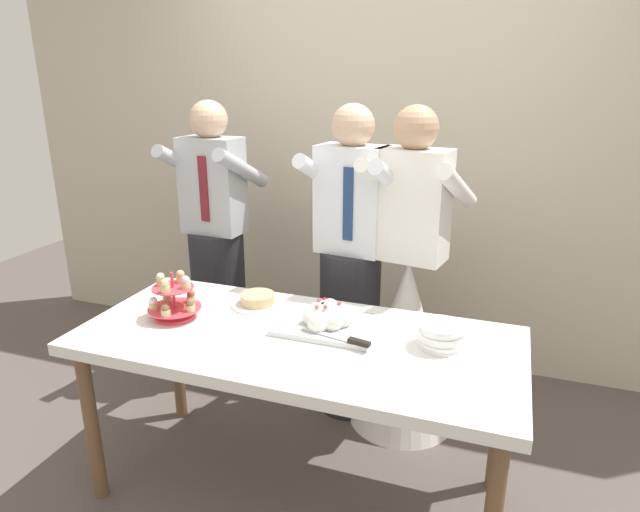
# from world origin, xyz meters

# --- Properties ---
(ground_plane) EXTENTS (8.00, 8.00, 0.00)m
(ground_plane) POSITION_xyz_m (0.00, 0.00, 0.00)
(ground_plane) COLOR #564C47
(rear_wall) EXTENTS (5.20, 0.10, 2.90)m
(rear_wall) POSITION_xyz_m (0.00, 1.47, 1.45)
(rear_wall) COLOR beige
(rear_wall) RESTS_ON ground_plane
(dessert_table) EXTENTS (1.80, 0.80, 0.78)m
(dessert_table) POSITION_xyz_m (0.00, 0.00, 0.70)
(dessert_table) COLOR white
(dessert_table) RESTS_ON ground_plane
(cupcake_stand) EXTENTS (0.23, 0.23, 0.21)m
(cupcake_stand) POSITION_xyz_m (-0.57, -0.01, 0.86)
(cupcake_stand) COLOR #D83F4C
(cupcake_stand) RESTS_ON dessert_table
(main_cake_tray) EXTENTS (0.43, 0.32, 0.12)m
(main_cake_tray) POSITION_xyz_m (0.10, 0.11, 0.82)
(main_cake_tray) COLOR silver
(main_cake_tray) RESTS_ON dessert_table
(plate_stack) EXTENTS (0.18, 0.18, 0.10)m
(plate_stack) POSITION_xyz_m (0.57, 0.10, 0.82)
(plate_stack) COLOR white
(plate_stack) RESTS_ON dessert_table
(round_cake) EXTENTS (0.24, 0.24, 0.06)m
(round_cake) POSITION_xyz_m (-0.28, 0.23, 0.80)
(round_cake) COLOR white
(round_cake) RESTS_ON dessert_table
(person_groom) EXTENTS (0.51, 0.54, 1.66)m
(person_groom) POSITION_xyz_m (0.02, 0.72, 0.75)
(person_groom) COLOR #232328
(person_groom) RESTS_ON ground_plane
(person_bride) EXTENTS (0.57, 0.56, 1.66)m
(person_bride) POSITION_xyz_m (0.32, 0.70, 0.58)
(person_bride) COLOR white
(person_bride) RESTS_ON ground_plane
(person_guest) EXTENTS (0.48, 0.51, 1.66)m
(person_guest) POSITION_xyz_m (-0.83, 0.81, 0.75)
(person_guest) COLOR #232328
(person_guest) RESTS_ON ground_plane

